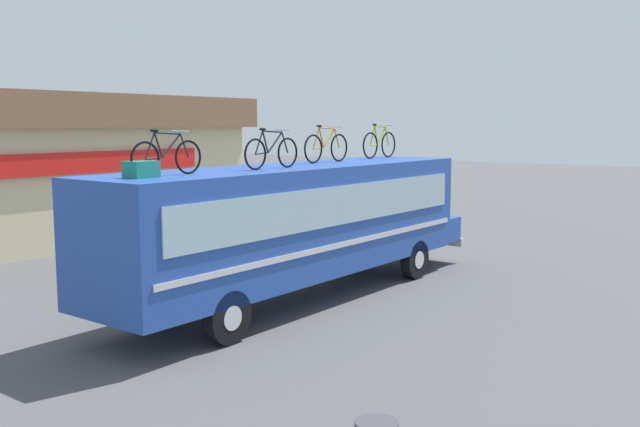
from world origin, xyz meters
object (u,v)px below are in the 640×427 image
bus (300,220)px  rooftop_bicycle_2 (272,152)px  rooftop_bicycle_4 (379,144)px  luggage_bag_1 (141,169)px  rooftop_bicycle_3 (326,147)px  rooftop_bicycle_1 (167,156)px

bus → rooftop_bicycle_2: size_ratio=7.02×
bus → rooftop_bicycle_4: rooftop_bicycle_4 is taller
rooftop_bicycle_2 → luggage_bag_1: bearing=176.1°
rooftop_bicycle_3 → rooftop_bicycle_4: rooftop_bicycle_4 is taller
luggage_bag_1 → rooftop_bicycle_4: bearing=3.4°
bus → rooftop_bicycle_4: bearing=5.8°
rooftop_bicycle_3 → rooftop_bicycle_4: bearing=3.8°
luggage_bag_1 → rooftop_bicycle_1: rooftop_bicycle_1 is taller
luggage_bag_1 → rooftop_bicycle_1: size_ratio=0.32×
rooftop_bicycle_1 → rooftop_bicycle_3: size_ratio=0.94×
bus → luggage_bag_1: size_ratio=22.68×
bus → rooftop_bicycle_1: rooftop_bicycle_1 is taller
bus → rooftop_bicycle_2: (-1.37, -0.34, 1.66)m
rooftop_bicycle_2 → rooftop_bicycle_3: size_ratio=0.96×
rooftop_bicycle_3 → rooftop_bicycle_4: 2.76m
rooftop_bicycle_1 → rooftop_bicycle_4: bearing=3.7°
bus → rooftop_bicycle_3: rooftop_bicycle_3 is taller
rooftop_bicycle_1 → rooftop_bicycle_3: rooftop_bicycle_3 is taller
bus → rooftop_bicycle_2: 2.18m
luggage_bag_1 → rooftop_bicycle_3: 6.03m
bus → luggage_bag_1: luggage_bag_1 is taller
rooftop_bicycle_4 → rooftop_bicycle_2: bearing=-172.2°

